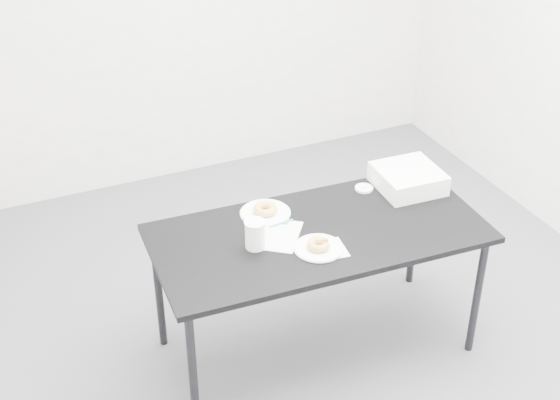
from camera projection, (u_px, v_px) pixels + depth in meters
name	position (u px, v px, depth m)	size (l,w,h in m)	color
floor	(297.00, 333.00, 4.31)	(4.00, 4.00, 0.00)	#535258
table	(319.00, 240.00, 3.86)	(1.68, 0.85, 0.75)	black
scorecard	(276.00, 235.00, 3.80)	(0.22, 0.28, 0.00)	silver
logo_patch	(284.00, 222.00, 3.89)	(0.04, 0.04, 0.00)	green
pen	(282.00, 223.00, 3.88)	(0.01, 0.01, 0.13)	#0D8296
napkin	(328.00, 249.00, 3.69)	(0.17, 0.17, 0.00)	silver
plate_near	(319.00, 248.00, 3.69)	(0.24, 0.24, 0.01)	white
donut_near	(319.00, 244.00, 3.68)	(0.11, 0.11, 0.04)	gold
plate_far	(265.00, 213.00, 3.96)	(0.26, 0.26, 0.01)	white
donut_far	(265.00, 209.00, 3.95)	(0.12, 0.12, 0.04)	gold
coffee_cup	(255.00, 234.00, 3.67)	(0.10, 0.10, 0.14)	white
cup_lid	(364.00, 188.00, 4.16)	(0.10, 0.10, 0.01)	white
bakery_box	(408.00, 179.00, 4.16)	(0.32, 0.32, 0.11)	white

